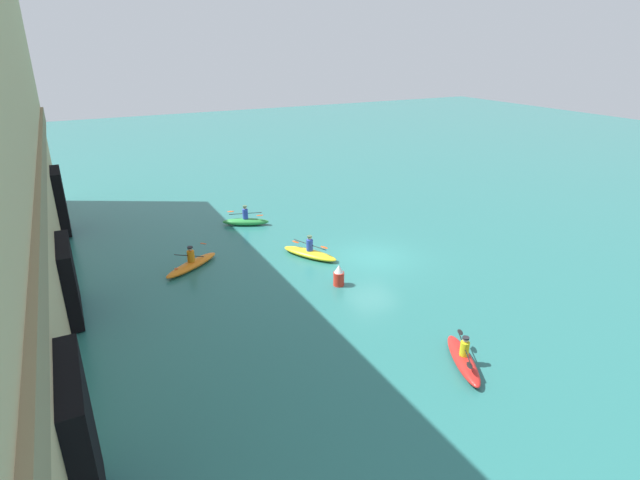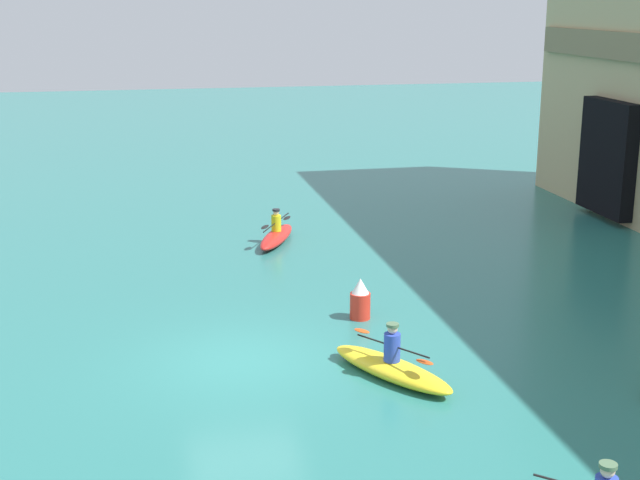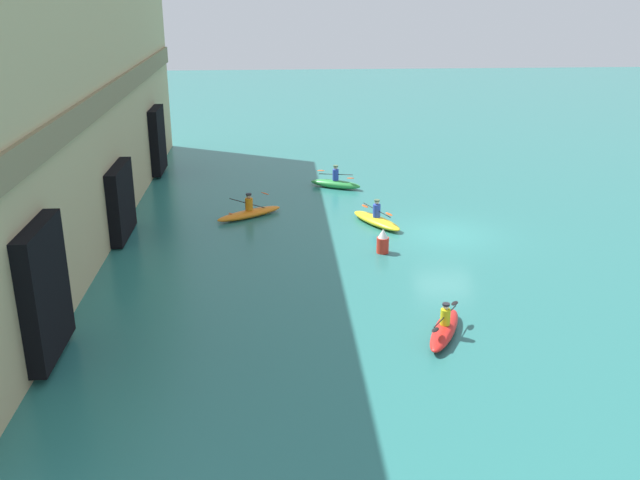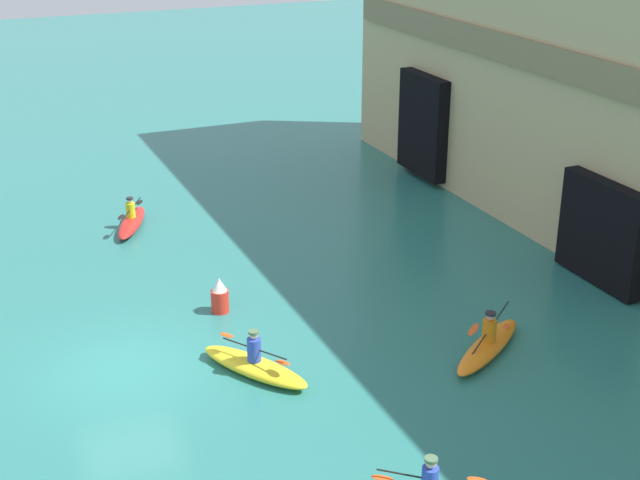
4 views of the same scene
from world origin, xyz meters
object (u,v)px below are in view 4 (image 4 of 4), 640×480
(kayak_yellow, at_px, (255,365))
(kayak_orange, at_px, (488,345))
(kayak_red, at_px, (132,221))
(marker_buoy, at_px, (220,296))

(kayak_yellow, bearing_deg, kayak_orange, 46.34)
(kayak_orange, height_order, kayak_red, kayak_orange)
(kayak_orange, xyz_separation_m, marker_buoy, (-4.91, -5.55, 0.24))
(kayak_orange, bearing_deg, marker_buoy, -75.21)
(kayak_red, height_order, marker_buoy, kayak_red)
(kayak_yellow, height_order, marker_buoy, kayak_yellow)
(kayak_red, bearing_deg, marker_buoy, 31.30)
(kayak_yellow, xyz_separation_m, kayak_red, (-10.76, -0.65, 0.01))
(kayak_orange, relative_size, kayak_red, 1.07)
(kayak_orange, bearing_deg, kayak_red, -95.84)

